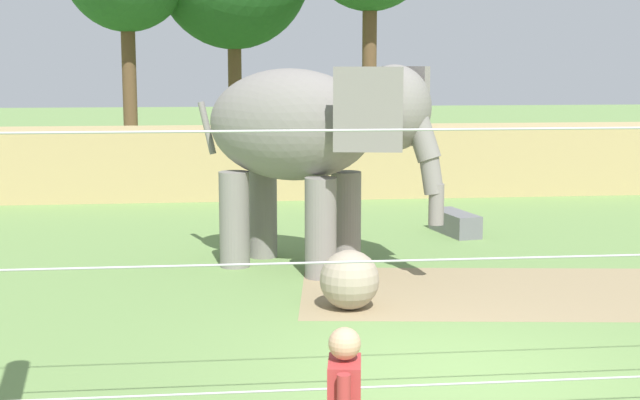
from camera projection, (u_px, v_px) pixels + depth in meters
name	position (u px, v px, depth m)	size (l,w,h in m)	color
ground_plane	(456.00, 374.00, 10.07)	(120.00, 120.00, 0.00)	#6B8E4C
dirt_patch	(533.00, 292.00, 13.63)	(6.94, 3.17, 0.01)	#937F5B
embankment_wall	(321.00, 161.00, 23.37)	(36.00, 1.80, 1.77)	tan
elephant	(308.00, 135.00, 14.83)	(4.05, 3.43, 3.38)	gray
enrichment_ball	(349.00, 280.00, 12.65)	(0.83, 0.83, 0.83)	gray
cable_fence	(532.00, 227.00, 7.51)	(10.00, 0.26, 4.12)	brown
feed_trough	(455.00, 223.00, 18.21)	(0.78, 1.47, 0.44)	slate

